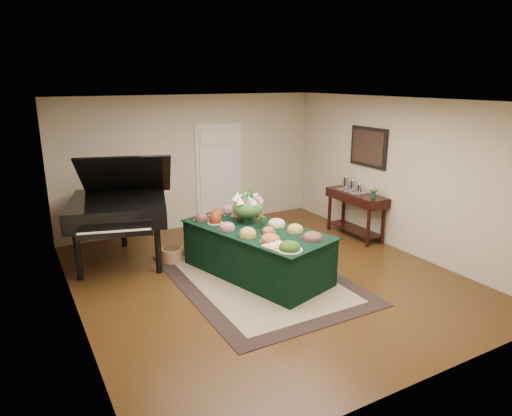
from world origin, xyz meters
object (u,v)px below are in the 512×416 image
mahogany_sideboard (356,203)px  grand_piano (119,207)px  floral_centerpiece (248,204)px  buffet_table (256,252)px

mahogany_sideboard → grand_piano: bearing=167.5°
floral_centerpiece → grand_piano: bearing=145.1°
buffet_table → mahogany_sideboard: (2.57, 0.65, 0.30)m
floral_centerpiece → buffet_table: bearing=-97.7°
buffet_table → grand_piano: (-1.71, 1.60, 0.56)m
buffet_table → mahogany_sideboard: bearing=14.1°
floral_centerpiece → grand_piano: (-1.76, 1.23, -0.12)m
buffet_table → grand_piano: size_ratio=1.22×
floral_centerpiece → grand_piano: grand_piano is taller
buffet_table → grand_piano: bearing=137.0°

